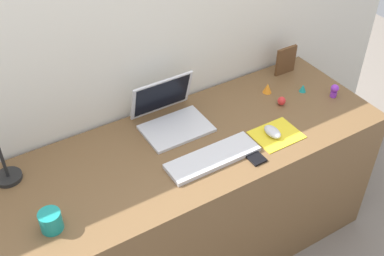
% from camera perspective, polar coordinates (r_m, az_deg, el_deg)
% --- Properties ---
extents(ground_plane, '(6.00, 6.00, 0.00)m').
position_cam_1_polar(ground_plane, '(2.64, 0.12, -14.01)').
color(ground_plane, slate).
extents(back_wall, '(2.97, 0.05, 1.59)m').
position_cam_1_polar(back_wall, '(2.31, -4.55, 4.22)').
color(back_wall, silver).
rests_on(back_wall, ground_plane).
extents(desk, '(1.77, 0.64, 0.74)m').
position_cam_1_polar(desk, '(2.36, 0.13, -8.64)').
color(desk, brown).
rests_on(desk, ground_plane).
extents(laptop, '(0.30, 0.27, 0.21)m').
position_cam_1_polar(laptop, '(2.18, -2.66, 1.72)').
color(laptop, silver).
rests_on(laptop, desk).
extents(keyboard, '(0.41, 0.13, 0.02)m').
position_cam_1_polar(keyboard, '(2.02, 2.48, -3.54)').
color(keyboard, silver).
rests_on(keyboard, desk).
extents(mousepad, '(0.21, 0.17, 0.00)m').
position_cam_1_polar(mousepad, '(2.17, 10.00, -0.79)').
color(mousepad, yellow).
rests_on(mousepad, desk).
extents(mouse, '(0.06, 0.10, 0.03)m').
position_cam_1_polar(mouse, '(2.15, 9.55, -0.44)').
color(mouse, silver).
rests_on(mouse, mousepad).
extents(cell_phone, '(0.07, 0.13, 0.01)m').
position_cam_1_polar(cell_phone, '(2.05, 7.17, -3.16)').
color(cell_phone, black).
rests_on(cell_phone, desk).
extents(picture_frame, '(0.12, 0.02, 0.15)m').
position_cam_1_polar(picture_frame, '(2.56, 11.10, 7.89)').
color(picture_frame, brown).
rests_on(picture_frame, desk).
extents(coffee_mug, '(0.08, 0.08, 0.08)m').
position_cam_1_polar(coffee_mug, '(1.81, -16.46, -10.56)').
color(coffee_mug, teal).
rests_on(coffee_mug, desk).
extents(toy_figurine_red, '(0.04, 0.04, 0.04)m').
position_cam_1_polar(toy_figurine_red, '(2.35, 10.61, 3.18)').
color(toy_figurine_red, red).
rests_on(toy_figurine_red, desk).
extents(toy_figurine_teal, '(0.04, 0.04, 0.04)m').
position_cam_1_polar(toy_figurine_teal, '(2.46, 13.06, 4.65)').
color(toy_figurine_teal, teal).
rests_on(toy_figurine_teal, desk).
extents(toy_figurine_orange, '(0.05, 0.05, 0.05)m').
position_cam_1_polar(toy_figurine_orange, '(2.42, 8.97, 4.71)').
color(toy_figurine_orange, orange).
rests_on(toy_figurine_orange, desk).
extents(toy_figurine_purple, '(0.04, 0.04, 0.07)m').
position_cam_1_polar(toy_figurine_purple, '(2.45, 16.58, 4.33)').
color(toy_figurine_purple, purple).
rests_on(toy_figurine_purple, desk).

